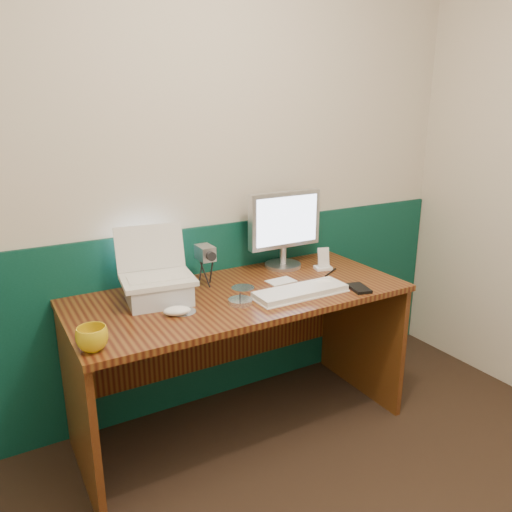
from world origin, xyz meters
TOP-DOWN VIEW (x-y plane):
  - back_wall at (0.00, 1.75)m, footprint 3.50×0.04m
  - wainscot at (0.00, 1.74)m, footprint 3.48×0.02m
  - desk at (0.17, 1.38)m, footprint 1.60×0.70m
  - laptop_riser at (-0.21, 1.46)m, footprint 0.30×0.27m
  - laptop at (-0.21, 1.46)m, footprint 0.35×0.28m
  - monitor at (0.56, 1.61)m, footprint 0.42×0.12m
  - keyboard at (0.40, 1.21)m, footprint 0.45×0.15m
  - mouse_right at (0.56, 1.25)m, footprint 0.13×0.10m
  - mouse_left at (-0.19, 1.28)m, footprint 0.13×0.10m
  - mug at (-0.57, 1.13)m, footprint 0.12×0.12m
  - camcorder at (0.07, 1.55)m, footprint 0.09×0.13m
  - cd_spindle at (0.10, 1.25)m, footprint 0.11×0.11m
  - cd_loose_a at (-0.16, 1.30)m, footprint 0.11×0.11m
  - cd_loose_b at (0.21, 1.43)m, footprint 0.11×0.11m
  - pen at (0.72, 1.39)m, footprint 0.13×0.08m
  - papers at (0.42, 1.41)m, footprint 0.14×0.10m
  - dock at (0.72, 1.46)m, footprint 0.10×0.09m
  - music_player at (0.72, 1.46)m, footprint 0.07×0.05m
  - pda at (0.68, 1.12)m, footprint 0.11×0.15m

SIDE VIEW (x-z plane):
  - desk at x=0.17m, z-range 0.00..0.75m
  - wainscot at x=0.00m, z-range 0.00..1.00m
  - cd_loose_a at x=-0.16m, z-range 0.75..0.75m
  - cd_loose_b at x=0.21m, z-range 0.75..0.75m
  - papers at x=0.42m, z-range 0.75..0.75m
  - pen at x=0.72m, z-range 0.75..0.76m
  - pda at x=0.68m, z-range 0.75..0.77m
  - dock at x=0.72m, z-range 0.75..0.77m
  - cd_spindle at x=0.10m, z-range 0.75..0.77m
  - keyboard at x=0.40m, z-range 0.75..0.78m
  - mouse_left at x=-0.19m, z-range 0.75..0.79m
  - mouse_right at x=0.56m, z-range 0.75..0.79m
  - mug at x=-0.57m, z-range 0.75..0.84m
  - laptop_riser at x=-0.21m, z-range 0.75..0.84m
  - music_player at x=0.72m, z-range 0.77..0.87m
  - camcorder at x=0.07m, z-range 0.75..0.95m
  - monitor at x=0.56m, z-range 0.75..1.17m
  - laptop at x=-0.21m, z-range 0.84..1.11m
  - back_wall at x=0.00m, z-range 0.00..2.50m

